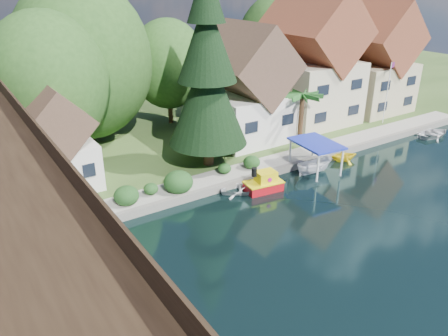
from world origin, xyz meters
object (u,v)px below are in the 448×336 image
at_px(flagpole, 388,86).
at_px(boat_white_a, 243,188).
at_px(palm_tree, 303,97).
at_px(house_right, 371,64).
at_px(boat_yellow, 344,154).
at_px(shed, 57,145).
at_px(tugboat, 264,183).
at_px(boat_canopy, 315,160).
at_px(conifer, 207,74).
at_px(house_left, 245,91).
at_px(house_center, 311,66).
at_px(boat_white_b, 434,132).

bearing_deg(flagpole, boat_white_a, -168.83).
relative_size(palm_tree, flagpole, 0.78).
bearing_deg(house_right, boat_yellow, -146.25).
bearing_deg(boat_yellow, shed, 90.25).
bearing_deg(tugboat, boat_canopy, 2.54).
bearing_deg(conifer, house_right, 9.12).
relative_size(house_left, flagpole, 1.68).
distance_m(shed, boat_white_a, 14.15).
bearing_deg(boat_canopy, boat_white_a, 176.53).
xyz_separation_m(house_left, boat_canopy, (0.47, -9.47, -3.95)).
xyz_separation_m(conifer, tugboat, (1.44, -5.78, -7.52)).
xyz_separation_m(house_right, conifer, (-24.51, -3.94, 2.38)).
bearing_deg(conifer, tugboat, -75.98).
xyz_separation_m(house_center, boat_canopy, (-8.53, -9.97, -5.23)).
height_order(house_left, boat_white_a, house_left).
xyz_separation_m(house_center, boat_white_a, (-15.54, -9.55, -6.05)).
relative_size(flagpole, boat_canopy, 1.43).
xyz_separation_m(boat_white_a, boat_white_b, (23.82, -0.55, 0.04)).
bearing_deg(tugboat, conifer, 104.02).
bearing_deg(boat_white_b, conifer, 79.23).
xyz_separation_m(house_left, palm_tree, (3.38, -4.43, -0.15)).
relative_size(conifer, palm_tree, 3.09).
bearing_deg(palm_tree, house_right, 16.84).
bearing_deg(tugboat, palm_tree, 32.08).
distance_m(boat_white_a, boat_yellow, 11.07).
relative_size(house_left, boat_yellow, 4.39).
distance_m(palm_tree, boat_canopy, 6.96).
distance_m(house_left, shed, 18.11).
bearing_deg(boat_white_b, house_left, 63.58).
height_order(house_left, tugboat, house_left).
distance_m(conifer, boat_white_b, 25.65).
xyz_separation_m(boat_canopy, boat_white_b, (16.81, -0.12, -0.78)).
height_order(flagpole, boat_canopy, flagpole).
bearing_deg(house_center, flagpole, -39.77).
relative_size(house_right, shed, 1.59).
bearing_deg(boat_white_a, house_right, -41.67).
bearing_deg(palm_tree, shed, 172.21).
bearing_deg(house_left, boat_canopy, -87.13).
xyz_separation_m(house_right, boat_white_a, (-24.54, -9.05, -5.41)).
height_order(shed, tugboat, shed).
relative_size(house_left, conifer, 0.69).
distance_m(flagpole, boat_canopy, 15.91).
bearing_deg(boat_canopy, flagpole, 17.73).
bearing_deg(boat_yellow, tugboat, 112.93).
xyz_separation_m(palm_tree, flagpole, (11.91, -0.31, -0.47)).
distance_m(conifer, boat_white_a, 9.32).
relative_size(house_right, tugboat, 4.02).
bearing_deg(flagpole, house_center, 140.23).
bearing_deg(shed, conifer, -11.96).
height_order(house_center, palm_tree, house_center).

